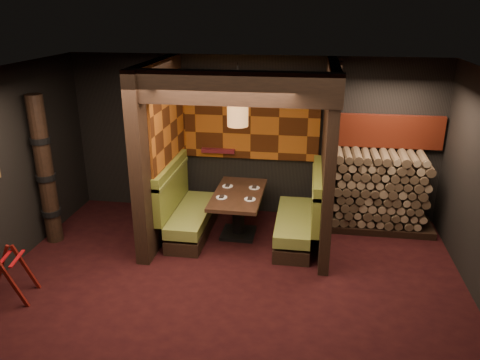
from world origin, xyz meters
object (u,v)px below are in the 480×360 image
at_px(luggage_rack, 7,274).
at_px(booth_bench_right, 300,219).
at_px(totem_column, 45,172).
at_px(booth_bench_left, 186,212).
at_px(pendant_lamp, 238,111).
at_px(firewood_stack, 383,192).
at_px(dining_table, 238,206).

bearing_deg(luggage_rack, booth_bench_right, 30.08).
bearing_deg(totem_column, booth_bench_right, 7.86).
height_order(booth_bench_left, booth_bench_right, same).
relative_size(booth_bench_left, totem_column, 0.67).
bearing_deg(pendant_lamp, booth_bench_right, -1.44).
relative_size(booth_bench_right, pendant_lamp, 1.67).
distance_m(booth_bench_left, luggage_rack, 2.83).
bearing_deg(luggage_rack, totem_column, 99.21).
relative_size(booth_bench_left, pendant_lamp, 1.67).
relative_size(booth_bench_right, firewood_stack, 0.92).
distance_m(booth_bench_left, booth_bench_right, 1.89).
height_order(dining_table, totem_column, totem_column).
height_order(dining_table, firewood_stack, firewood_stack).
relative_size(dining_table, luggage_rack, 1.99).
xyz_separation_m(booth_bench_left, pendant_lamp, (0.87, 0.03, 1.72)).
relative_size(luggage_rack, firewood_stack, 0.42).
bearing_deg(firewood_stack, booth_bench_right, -152.65).
distance_m(totem_column, firewood_stack, 5.50).
distance_m(pendant_lamp, firewood_stack, 2.86).
xyz_separation_m(booth_bench_left, totem_column, (-2.09, -0.55, 0.79)).
height_order(booth_bench_right, firewood_stack, firewood_stack).
distance_m(booth_bench_left, firewood_stack, 3.33).
relative_size(booth_bench_right, dining_table, 1.10).
bearing_deg(booth_bench_right, firewood_stack, 27.35).
relative_size(pendant_lamp, totem_column, 0.40).
relative_size(booth_bench_right, totem_column, 0.67).
height_order(booth_bench_right, pendant_lamp, pendant_lamp).
distance_m(dining_table, luggage_rack, 3.50).
xyz_separation_m(dining_table, pendant_lamp, (0.00, -0.05, 1.59)).
height_order(booth_bench_left, firewood_stack, firewood_stack).
distance_m(booth_bench_right, firewood_stack, 1.55).
distance_m(luggage_rack, totem_column, 1.83).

